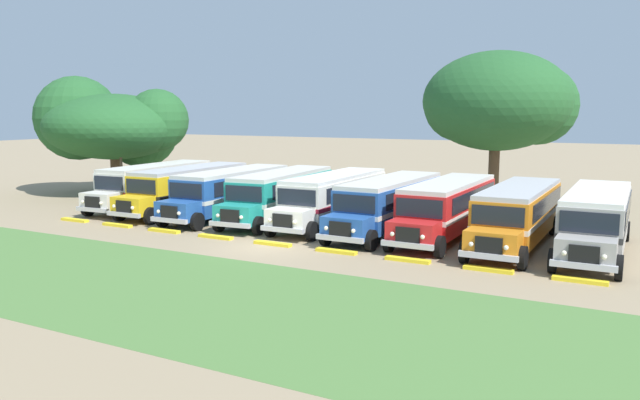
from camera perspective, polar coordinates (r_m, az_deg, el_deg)
ground_plane at (r=29.84m, az=-4.79°, el=-4.29°), size 220.00×220.00×0.00m
foreground_grass_strip at (r=23.95m, az=-15.07°, el=-7.67°), size 80.00×9.78×0.01m
parked_bus_slot_0 at (r=43.42m, az=-14.90°, el=1.49°), size 3.38×10.95×2.82m
parked_bus_slot_1 at (r=40.99m, az=-11.93°, el=1.20°), size 2.87×10.86×2.82m
parked_bus_slot_2 at (r=38.63m, az=-8.14°, el=0.88°), size 2.91×10.87×2.82m
parked_bus_slot_3 at (r=37.20m, az=-3.62°, el=0.67°), size 3.47×10.96×2.82m
parked_bus_slot_4 at (r=35.59m, az=1.24°, el=0.34°), size 2.88×10.86×2.82m
parked_bus_slot_5 at (r=33.55m, az=6.34°, el=-0.18°), size 2.78×10.85×2.82m
parked_bus_slot_6 at (r=32.68m, az=11.58°, el=-0.52°), size 2.69×10.84×2.82m
parked_bus_slot_7 at (r=31.41m, az=17.67°, el=-1.09°), size 2.70×10.84×2.82m
parked_bus_slot_8 at (r=31.09m, az=23.99°, el=-1.51°), size 2.79×10.85×2.82m
curb_wheelstop_0 at (r=39.26m, az=-21.54°, el=-1.72°), size 2.00×0.36×0.15m
curb_wheelstop_1 at (r=36.71m, az=-18.07°, el=-2.20°), size 2.00×0.36×0.15m
curb_wheelstop_2 at (r=34.32m, az=-14.09°, el=-2.74°), size 2.00×0.36×0.15m
curb_wheelstop_3 at (r=32.12m, az=-9.55°, el=-3.35°), size 2.00×0.36×0.15m
curb_wheelstop_4 at (r=30.16m, az=-4.36°, el=-4.01°), size 2.00×0.36×0.15m
curb_wheelstop_5 at (r=28.48m, az=1.50°, el=-4.72°), size 2.00×0.36×0.15m
curb_wheelstop_6 at (r=27.13m, az=8.03°, el=-5.45°), size 2.00×0.36×0.15m
curb_wheelstop_7 at (r=26.17m, az=15.15°, el=-6.16°), size 2.00×0.36×0.15m
curb_wheelstop_8 at (r=25.65m, az=22.71°, el=-6.81°), size 2.00×0.36×0.15m
broad_shade_tree at (r=45.64m, az=16.12°, el=8.73°), size 10.37×10.60×10.61m
secondary_tree at (r=51.43m, az=-18.34°, el=6.54°), size 11.77×11.07×9.12m
utility_pole at (r=48.62m, az=-17.79°, el=4.07°), size 1.80×0.20×6.09m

